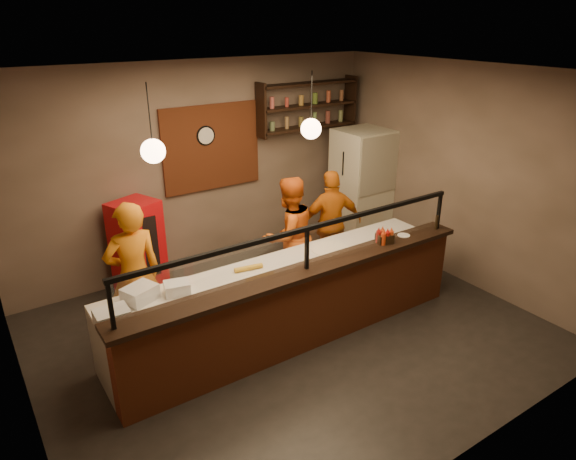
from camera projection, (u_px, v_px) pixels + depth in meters
floor at (292, 333)px, 6.57m from camera, size 6.00×6.00×0.00m
ceiling at (293, 74)px, 5.34m from camera, size 6.00×6.00×0.00m
wall_back at (200, 168)px, 7.87m from camera, size 6.00×0.00×6.00m
wall_left at (5, 288)px, 4.41m from camera, size 0.00×5.00×5.00m
wall_right at (461, 176)px, 7.50m from camera, size 0.00×5.00×5.00m
wall_front at (471, 313)px, 4.04m from camera, size 6.00×0.00×6.00m
brick_patch at (212, 148)px, 7.83m from camera, size 1.60×0.04×1.30m
service_counter at (306, 310)px, 6.15m from camera, size 4.60×0.25×1.00m
counter_ledge at (306, 271)px, 5.95m from camera, size 4.70×0.37×0.06m
worktop_cabinet at (283, 298)px, 6.56m from camera, size 4.60×0.75×0.85m
worktop at (283, 267)px, 6.39m from camera, size 4.60×0.75×0.05m
sneeze_guard at (307, 244)px, 5.81m from camera, size 4.50×0.05×0.52m
wall_shelving at (308, 106)px, 8.40m from camera, size 1.84×0.28×0.85m
wall_clock at (205, 135)px, 7.70m from camera, size 0.30×0.04×0.30m
pendant_left at (153, 151)px, 4.97m from camera, size 0.24×0.24×0.77m
pendant_right at (311, 129)px, 5.95m from camera, size 0.24×0.24×0.77m
cook_left at (134, 275)px, 6.09m from camera, size 0.67×0.45×1.83m
cook_mid at (289, 236)px, 7.29m from camera, size 0.89×0.72×1.74m
cook_right at (332, 223)px, 7.84m from camera, size 1.05×0.67×1.66m
fridge at (361, 189)px, 8.81m from camera, size 0.85×0.80×2.03m
red_cooler at (138, 248)px, 7.33m from camera, size 0.75×0.72×1.39m
pizza_dough at (330, 249)px, 6.80m from camera, size 0.58×0.58×0.01m
prep_tub_a at (177, 288)px, 5.70m from camera, size 0.32×0.28×0.14m
prep_tub_b at (140, 294)px, 5.55m from camera, size 0.41×0.38×0.17m
prep_tub_c at (112, 317)px, 5.12m from camera, size 0.33×0.27×0.16m
rolling_pin at (249, 268)px, 6.23m from camera, size 0.36×0.12×0.06m
condiment_caddy at (385, 238)px, 6.60m from camera, size 0.24×0.21×0.11m
pepper_mill at (437, 222)px, 6.99m from camera, size 0.06×0.06×0.20m
small_plate at (404, 235)px, 6.81m from camera, size 0.21×0.21×0.01m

